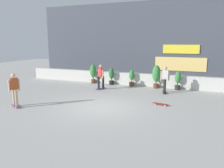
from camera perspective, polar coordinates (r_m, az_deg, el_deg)
name	(u,v)px	position (r m, az deg, el deg)	size (l,w,h in m)	color
ground_plane	(101,107)	(10.92, -2.95, -6.04)	(48.00, 48.00, 0.00)	#B2AFA8
planter_wall	(135,79)	(16.31, 5.91, 1.26)	(18.00, 0.40, 0.90)	beige
building_backdrop	(148,41)	(19.95, 9.33, 11.02)	(20.00, 2.08, 6.50)	#424751
potted_plant_0	(93,72)	(17.00, -4.94, 3.04)	(0.50, 0.50, 1.47)	brown
potted_plant_1	(111,75)	(16.39, -0.15, 2.23)	(0.40, 0.40, 1.27)	black
potted_plant_2	(132,77)	(15.88, 5.14, 1.71)	(0.37, 0.37, 1.21)	brown
potted_plant_3	(156,75)	(15.43, 11.50, 2.39)	(0.57, 0.57, 1.61)	brown
potted_plant_4	(178,80)	(15.28, 16.79, 1.11)	(0.40, 0.40, 1.27)	#2D2823
skater_by_wall_left	(101,76)	(14.69, -2.93, 2.16)	(0.62, 0.77, 1.70)	#72338C
skater_far_left	(165,78)	(14.02, 13.65, 1.43)	(0.55, 0.82, 1.70)	black
skater_by_wall_right	(14,88)	(11.73, -24.12, -1.06)	(0.81, 0.53, 1.70)	#72338C
skateboard_near_camera	(161,104)	(11.50, 12.55, -5.09)	(0.82, 0.36, 0.08)	maroon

